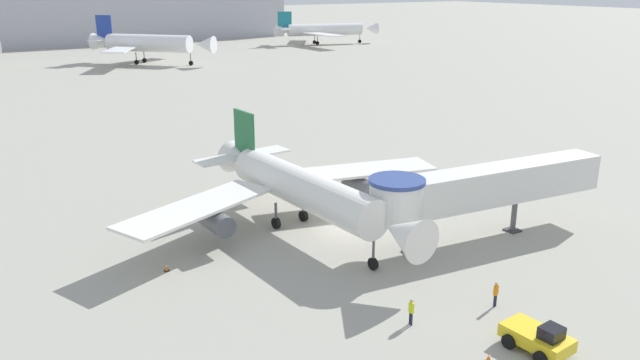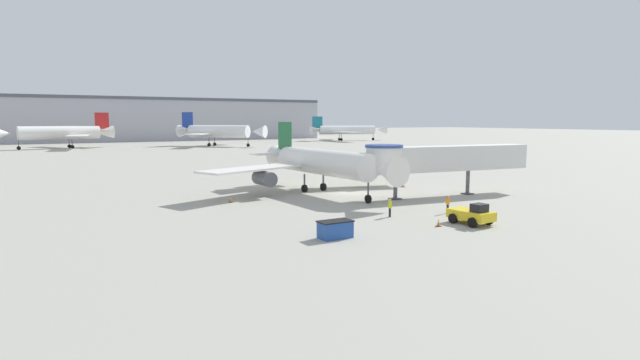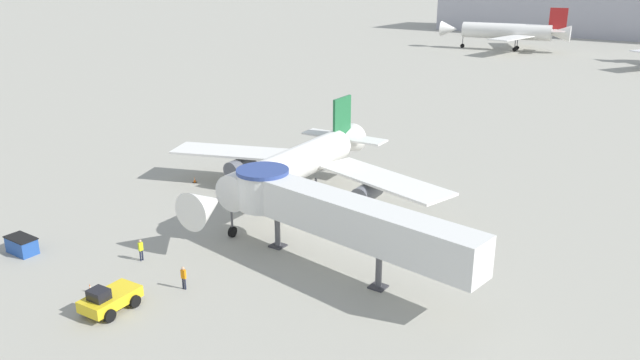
# 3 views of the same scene
# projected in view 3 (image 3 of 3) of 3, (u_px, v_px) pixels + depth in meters

# --- Properties ---
(ground_plane) EXTENTS (800.00, 800.00, 0.00)m
(ground_plane) POSITION_uv_depth(u_px,v_px,m) (312.00, 215.00, 54.97)
(ground_plane) COLOR #9E9B8E
(main_airplane) EXTENTS (29.84, 24.99, 8.42)m
(main_airplane) POSITION_uv_depth(u_px,v_px,m) (295.00, 166.00, 56.71)
(main_airplane) COLOR white
(main_airplane) RESTS_ON ground_plane
(jet_bridge) EXTENTS (20.97, 5.47, 6.03)m
(jet_bridge) POSITION_uv_depth(u_px,v_px,m) (331.00, 213.00, 43.90)
(jet_bridge) COLOR silver
(jet_bridge) RESTS_ON ground_plane
(pushback_tug_yellow) EXTENTS (2.56, 3.85, 1.83)m
(pushback_tug_yellow) POSITION_uv_depth(u_px,v_px,m) (109.00, 299.00, 39.48)
(pushback_tug_yellow) COLOR yellow
(pushback_tug_yellow) RESTS_ON ground_plane
(service_container_blue) EXTENTS (2.58, 1.46, 1.31)m
(service_container_blue) POSITION_uv_depth(u_px,v_px,m) (22.00, 245.00, 47.49)
(service_container_blue) COLOR #234C9E
(service_container_blue) RESTS_ON ground_plane
(traffic_cone_starboard_wing) EXTENTS (0.48, 0.48, 0.79)m
(traffic_cone_starboard_wing) POSITION_uv_depth(u_px,v_px,m) (405.00, 232.00, 50.59)
(traffic_cone_starboard_wing) COLOR black
(traffic_cone_starboard_wing) RESTS_ON ground_plane
(traffic_cone_port_wing) EXTENTS (0.36, 0.36, 0.60)m
(traffic_cone_port_wing) POSITION_uv_depth(u_px,v_px,m) (195.00, 180.00, 63.09)
(traffic_cone_port_wing) COLOR black
(traffic_cone_port_wing) RESTS_ON ground_plane
(traffic_cone_apron_front) EXTENTS (0.38, 0.38, 0.63)m
(traffic_cone_apron_front) POSITION_uv_depth(u_px,v_px,m) (90.00, 288.00, 41.86)
(traffic_cone_apron_front) COLOR black
(traffic_cone_apron_front) RESTS_ON ground_plane
(ground_crew_marshaller) EXTENTS (0.22, 0.34, 1.69)m
(ground_crew_marshaller) POSITION_uv_depth(u_px,v_px,m) (141.00, 249.00, 46.18)
(ground_crew_marshaller) COLOR #1E2338
(ground_crew_marshaller) RESTS_ON ground_plane
(ground_crew_wing_walker) EXTENTS (0.35, 0.25, 1.68)m
(ground_crew_wing_walker) POSITION_uv_depth(u_px,v_px,m) (184.00, 276.00, 42.06)
(ground_crew_wing_walker) COLOR #1E2338
(ground_crew_wing_walker) RESTS_ON ground_plane
(background_jet_red_tail) EXTENTS (32.96, 32.57, 11.01)m
(background_jet_red_tail) POSITION_uv_depth(u_px,v_px,m) (509.00, 31.00, 160.77)
(background_jet_red_tail) COLOR white
(background_jet_red_tail) RESTS_ON ground_plane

